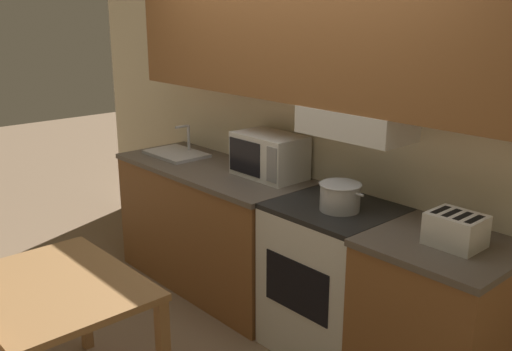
% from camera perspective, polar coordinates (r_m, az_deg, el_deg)
% --- Properties ---
extents(ground_plane, '(16.00, 16.00, 0.00)m').
position_cam_1_polar(ground_plane, '(4.24, 5.46, -12.51)').
color(ground_plane, '#7F664C').
extents(wall_back, '(5.43, 0.38, 2.55)m').
position_cam_1_polar(wall_back, '(3.68, 5.49, 8.85)').
color(wall_back, beige).
rests_on(wall_back, ground_plane).
extents(lower_counter_main, '(1.63, 0.67, 0.93)m').
position_cam_1_polar(lower_counter_main, '(4.32, -4.32, -5.08)').
color(lower_counter_main, brown).
rests_on(lower_counter_main, ground_plane).
extents(lower_counter_right_stub, '(0.72, 0.67, 0.93)m').
position_cam_1_polar(lower_counter_right_stub, '(3.19, 17.56, -14.13)').
color(lower_counter_right_stub, brown).
rests_on(lower_counter_right_stub, ground_plane).
extents(stove_range, '(0.70, 0.63, 0.93)m').
position_cam_1_polar(stove_range, '(3.55, 7.62, -10.17)').
color(stove_range, silver).
rests_on(stove_range, ground_plane).
extents(cooking_pot, '(0.32, 0.24, 0.16)m').
position_cam_1_polar(cooking_pot, '(3.28, 8.41, -2.04)').
color(cooking_pot, '#B7BABF').
rests_on(cooking_pot, stove_range).
extents(microwave, '(0.49, 0.31, 0.30)m').
position_cam_1_polar(microwave, '(3.88, 1.32, 2.02)').
color(microwave, silver).
rests_on(microwave, lower_counter_main).
extents(toaster, '(0.26, 0.21, 0.16)m').
position_cam_1_polar(toaster, '(2.94, 19.34, -5.13)').
color(toaster, silver).
rests_on(toaster, lower_counter_right_stub).
extents(sink_basin, '(0.48, 0.33, 0.23)m').
position_cam_1_polar(sink_basin, '(4.52, -7.98, 2.24)').
color(sink_basin, '#B7BABF').
rests_on(sink_basin, lower_counter_main).
extents(dining_table, '(0.97, 0.76, 0.73)m').
position_cam_1_polar(dining_table, '(3.11, -19.45, -11.92)').
color(dining_table, '#9E7042').
rests_on(dining_table, ground_plane).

